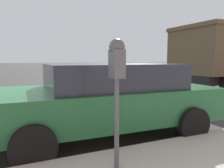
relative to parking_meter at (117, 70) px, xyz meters
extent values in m
plane|color=#3D3A3A|center=(2.74, 0.95, -1.37)|extent=(220.00, 220.00, 0.00)
cylinder|color=#4C5156|center=(0.00, 0.00, -0.65)|extent=(0.06, 0.06, 1.12)
cube|color=#4C5156|center=(0.00, 0.00, 0.08)|extent=(0.20, 0.14, 0.34)
sphere|color=#4C5156|center=(0.00, 0.00, 0.28)|extent=(0.19, 0.19, 0.19)
cube|color=#B21919|center=(0.11, 0.00, 0.03)|extent=(0.01, 0.11, 0.12)
cube|color=black|center=(0.11, 0.00, 0.15)|extent=(0.01, 0.10, 0.08)
cube|color=#1E5B33|center=(1.60, -0.46, -0.74)|extent=(2.06, 4.46, 0.62)
cube|color=#232833|center=(1.59, -0.64, -0.19)|extent=(1.77, 2.51, 0.47)
cylinder|color=black|center=(0.66, 0.93, -1.05)|extent=(0.24, 0.65, 0.64)
cylinder|color=black|center=(2.60, 0.88, -1.05)|extent=(0.24, 0.65, 0.64)
cylinder|color=black|center=(0.59, -1.80, -1.05)|extent=(0.24, 0.65, 0.64)
cylinder|color=black|center=(2.53, -1.85, -1.05)|extent=(0.24, 0.65, 0.64)
cube|color=brown|center=(4.64, -7.48, 0.44)|extent=(2.68, 4.20, 1.88)
cylinder|color=black|center=(5.97, -8.08, -0.85)|extent=(0.31, 1.04, 1.04)
cylinder|color=black|center=(5.96, -6.39, -0.85)|extent=(0.31, 1.04, 1.04)
camera|label=1|loc=(-2.36, 1.11, 0.12)|focal=35.00mm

